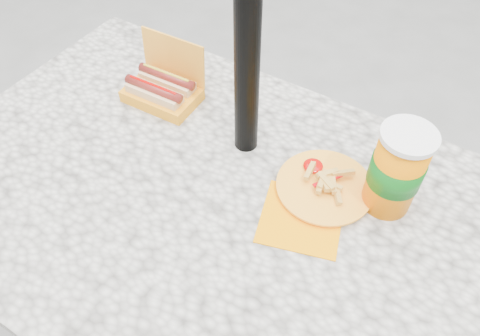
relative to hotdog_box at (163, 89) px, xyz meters
The scene contains 5 objects.
ground 0.84m from the hotdog_box, 36.83° to the right, with size 60.00×60.00×0.00m, color slate.
picnic_table 0.34m from the hotdog_box, 36.83° to the right, with size 1.20×0.80×0.75m.
hotdog_box is the anchor object (origin of this frame).
fries_plate 0.45m from the hotdog_box, ahead, with size 0.20×0.28×0.04m.
soda_cup 0.57m from the hotdog_box, ahead, with size 0.10×0.10×0.19m.
Camera 1 is at (0.36, -0.46, 1.50)m, focal length 35.00 mm.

